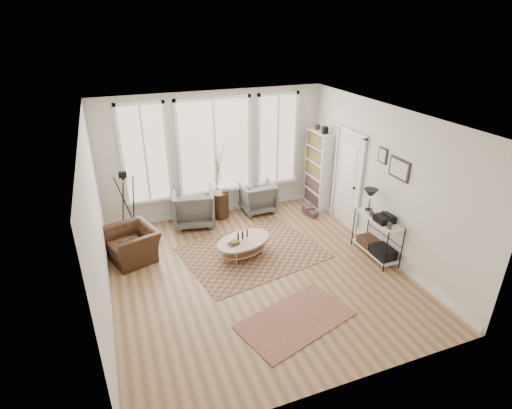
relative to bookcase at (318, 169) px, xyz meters
name	(u,v)px	position (x,y,z in m)	size (l,w,h in m)	color
room	(258,202)	(-2.42, -2.20, 0.47)	(5.50, 5.54, 2.90)	#A27B54
bay_window	(215,149)	(-2.44, 0.49, 0.65)	(4.14, 0.12, 2.24)	tan
door	(348,177)	(0.13, -1.08, 0.17)	(0.09, 1.06, 2.22)	silver
bookcase	(318,169)	(0.00, 0.00, 0.00)	(0.31, 0.85, 2.06)	white
low_shelf	(377,233)	(-0.06, -2.52, -0.44)	(0.38, 1.08, 1.30)	white
wall_art	(395,165)	(0.14, -2.49, 0.92)	(0.04, 0.88, 0.44)	black
rug_main	(253,252)	(-2.28, -1.57, -0.95)	(2.64, 1.98, 0.01)	brown
rug_runner	(296,320)	(-2.34, -3.67, -0.94)	(1.78, 0.99, 0.01)	maroon
coffee_table	(243,244)	(-2.50, -1.61, -0.67)	(1.35, 1.09, 0.54)	tan
armchair_left	(194,207)	(-3.09, 0.10, -0.54)	(0.89, 0.92, 0.84)	#60605C
armchair_right	(257,197)	(-1.50, 0.22, -0.59)	(0.78, 0.80, 0.73)	#60605C
side_table	(219,184)	(-2.44, 0.22, -0.10)	(0.42, 0.42, 1.77)	#3A2215
vase	(225,187)	(-2.29, 0.22, -0.21)	(0.21, 0.21, 0.22)	silver
accent_chair	(132,244)	(-4.54, -0.89, -0.64)	(0.85, 0.97, 0.63)	#3A2215
tripod_camera	(128,210)	(-4.51, -0.21, -0.24)	(0.55, 0.55, 1.56)	black
book_stack_near	(308,209)	(-0.39, -0.33, -0.87)	(0.22, 0.28, 0.18)	brown
book_stack_far	(313,214)	(-0.39, -0.57, -0.89)	(0.17, 0.22, 0.14)	brown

